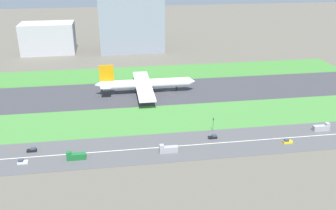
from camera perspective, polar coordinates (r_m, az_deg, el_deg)
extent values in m
plane|color=#5B564C|center=(243.86, 0.00, 2.05)|extent=(800.00, 800.00, 0.00)
cube|color=#38383D|center=(243.84, 0.00, 2.06)|extent=(280.00, 46.00, 0.10)
cube|color=#3D7A33|center=(282.19, -1.27, 4.97)|extent=(280.00, 36.00, 0.10)
cube|color=#427F38|center=(206.51, 1.73, -1.91)|extent=(280.00, 36.00, 0.10)
cube|color=#4C4C4F|center=(178.51, 3.58, -6.14)|extent=(280.00, 28.00, 0.10)
cube|color=silver|center=(178.48, 3.58, -6.13)|extent=(266.00, 0.50, 0.01)
cylinder|color=white|center=(240.10, -3.31, 3.28)|extent=(56.00, 6.00, 6.00)
cone|color=white|center=(244.51, 3.72, 3.63)|extent=(4.00, 5.70, 5.70)
cone|color=white|center=(239.15, -10.61, 3.04)|extent=(5.00, 5.40, 5.40)
cube|color=orange|center=(236.70, -9.40, 4.76)|extent=(9.00, 0.80, 11.00)
cube|color=white|center=(238.94, -9.54, 3.15)|extent=(6.00, 16.00, 0.60)
cube|color=white|center=(254.47, -4.09, 4.11)|extent=(10.00, 26.00, 1.00)
cylinder|color=gray|center=(249.61, -3.72, 3.21)|extent=(5.00, 3.20, 3.20)
cube|color=white|center=(226.33, -3.43, 1.71)|extent=(10.00, 26.00, 1.00)
cylinder|color=gray|center=(232.78, -3.32, 1.75)|extent=(5.00, 3.20, 3.20)
cylinder|color=black|center=(244.13, 1.30, 2.50)|extent=(1.00, 1.00, 3.20)
cylinder|color=black|center=(244.63, -4.30, 2.48)|extent=(1.00, 1.00, 3.20)
cylinder|color=black|center=(238.09, -4.16, 1.90)|extent=(1.00, 1.00, 3.20)
cube|color=#99999E|center=(206.67, 22.38, -3.27)|extent=(8.40, 2.50, 2.80)
cube|color=#99999E|center=(207.49, 23.22, -2.70)|extent=(2.00, 2.30, 1.20)
cube|color=black|center=(183.45, -20.12, -6.56)|extent=(4.40, 1.80, 1.10)
cube|color=#333D4C|center=(182.82, -19.92, -6.28)|extent=(2.20, 1.66, 0.90)
cube|color=yellow|center=(188.71, 17.85, -5.39)|extent=(4.40, 1.80, 1.10)
cube|color=#333D4C|center=(187.92, 17.67, -5.15)|extent=(2.20, 1.66, 0.90)
cube|color=silver|center=(175.39, -21.32, -8.16)|extent=(4.40, 1.80, 1.10)
cube|color=#333D4C|center=(175.09, -21.62, -7.89)|extent=(2.20, 1.66, 0.90)
cube|color=#99999E|center=(171.59, 0.09, -6.81)|extent=(8.40, 2.50, 2.80)
cube|color=#99999E|center=(170.21, -0.98, -6.31)|extent=(2.00, 2.30, 1.20)
cube|color=#19662D|center=(171.04, -13.84, -7.65)|extent=(8.40, 2.50, 2.80)
cube|color=#19662D|center=(170.44, -14.98, -7.12)|extent=(2.00, 2.30, 1.20)
cube|color=black|center=(185.11, 6.84, -4.94)|extent=(4.40, 1.80, 1.10)
cube|color=#333D4C|center=(184.85, 7.09, -4.65)|extent=(2.20, 1.66, 0.90)
cylinder|color=#4C4C51|center=(191.46, 6.92, -3.14)|extent=(0.24, 0.24, 6.00)
cube|color=black|center=(189.92, 6.97, -2.17)|extent=(0.36, 0.36, 1.20)
sphere|color=#19D826|center=(189.62, 6.99, -2.11)|extent=(0.24, 0.24, 0.24)
cube|color=#B2B2B7|center=(351.60, -17.86, 9.72)|extent=(45.82, 25.58, 26.75)
cube|color=gray|center=(345.06, -5.68, 12.81)|extent=(56.67, 34.91, 54.57)
cylinder|color=silver|center=(392.36, -7.45, 11.13)|extent=(20.31, 20.31, 16.88)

